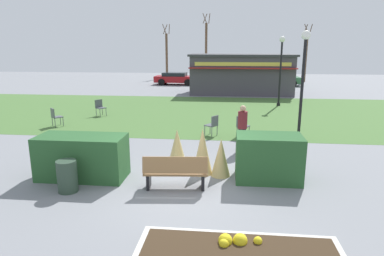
% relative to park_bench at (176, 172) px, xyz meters
% --- Properties ---
extents(ground_plane, '(80.00, 80.00, 0.00)m').
position_rel_park_bench_xyz_m(ground_plane, '(0.19, -0.02, -0.48)').
color(ground_plane, slate).
extents(lawn_patch, '(36.00, 12.00, 0.01)m').
position_rel_park_bench_xyz_m(lawn_patch, '(0.19, 10.91, -0.48)').
color(lawn_patch, '#446B33').
rests_on(lawn_patch, ground_plane).
extents(park_bench, '(1.74, 0.68, 0.95)m').
position_rel_park_bench_xyz_m(park_bench, '(0.00, 0.00, 0.00)').
color(park_bench, olive).
rests_on(park_bench, ground_plane).
extents(hedge_left, '(2.50, 1.10, 1.26)m').
position_rel_park_bench_xyz_m(hedge_left, '(-2.80, 0.53, 0.15)').
color(hedge_left, '#28562B').
rests_on(hedge_left, ground_plane).
extents(hedge_right, '(1.82, 1.10, 1.32)m').
position_rel_park_bench_xyz_m(hedge_right, '(2.52, 0.91, 0.18)').
color(hedge_right, '#28562B').
rests_on(hedge_right, ground_plane).
extents(ornamental_grass_behind_left, '(0.60, 0.60, 1.40)m').
position_rel_park_bench_xyz_m(ornamental_grass_behind_left, '(0.63, 1.21, 0.22)').
color(ornamental_grass_behind_left, tan).
rests_on(ornamental_grass_behind_left, ground_plane).
extents(ornamental_grass_behind_right, '(0.56, 0.56, 1.13)m').
position_rel_park_bench_xyz_m(ornamental_grass_behind_right, '(1.18, 1.09, 0.09)').
color(ornamental_grass_behind_right, tan).
rests_on(ornamental_grass_behind_right, ground_plane).
extents(ornamental_grass_behind_center, '(0.60, 0.60, 1.16)m').
position_rel_park_bench_xyz_m(ornamental_grass_behind_center, '(-0.25, 1.98, 0.10)').
color(ornamental_grass_behind_center, tan).
rests_on(ornamental_grass_behind_center, ground_plane).
extents(lamppost_mid, '(0.36, 0.36, 4.34)m').
position_rel_park_bench_xyz_m(lamppost_mid, '(4.32, 5.69, 2.24)').
color(lamppost_mid, black).
rests_on(lamppost_mid, ground_plane).
extents(lamppost_far, '(0.36, 0.36, 4.34)m').
position_rel_park_bench_xyz_m(lamppost_far, '(4.63, 13.66, 2.24)').
color(lamppost_far, black).
rests_on(lamppost_far, ground_plane).
extents(trash_bin, '(0.52, 0.52, 0.85)m').
position_rel_park_bench_xyz_m(trash_bin, '(-2.80, -0.45, -0.06)').
color(trash_bin, '#2D4233').
rests_on(trash_bin, ground_plane).
extents(food_kiosk, '(8.24, 4.03, 3.14)m').
position_rel_park_bench_xyz_m(food_kiosk, '(2.39, 19.19, 1.10)').
color(food_kiosk, '#47424C').
rests_on(food_kiosk, ground_plane).
extents(cafe_chair_west, '(0.61, 0.61, 0.89)m').
position_rel_park_bench_xyz_m(cafe_chair_west, '(0.74, 5.63, 0.05)').
color(cafe_chair_west, '#4C5156').
rests_on(cafe_chair_west, ground_plane).
extents(cafe_chair_east, '(0.60, 0.60, 0.89)m').
position_rel_park_bench_xyz_m(cafe_chair_east, '(1.99, 5.59, 0.05)').
color(cafe_chair_east, '#4C5156').
rests_on(cafe_chair_east, ground_plane).
extents(cafe_chair_center, '(0.62, 0.62, 0.89)m').
position_rel_park_bench_xyz_m(cafe_chair_center, '(-5.62, 9.28, 0.05)').
color(cafe_chair_center, '#4C5156').
rests_on(cafe_chair_center, ground_plane).
extents(cafe_chair_north, '(0.62, 0.62, 0.89)m').
position_rel_park_bench_xyz_m(cafe_chair_north, '(-6.80, 6.60, 0.05)').
color(cafe_chair_north, '#4C5156').
rests_on(cafe_chair_north, ground_plane).
extents(person_strolling, '(0.34, 0.34, 1.69)m').
position_rel_park_bench_xyz_m(person_strolling, '(1.89, 3.61, 0.38)').
color(person_strolling, '#23232D').
rests_on(person_strolling, ground_plane).
extents(parked_car_west_slot, '(4.28, 2.21, 1.20)m').
position_rel_park_bench_xyz_m(parked_car_west_slot, '(-3.83, 25.21, 0.16)').
color(parked_car_west_slot, maroon).
rests_on(parked_car_west_slot, ground_plane).
extents(parked_car_center_slot, '(4.30, 2.25, 1.20)m').
position_rel_park_bench_xyz_m(parked_car_center_slot, '(1.60, 25.21, 0.16)').
color(parked_car_center_slot, silver).
rests_on(parked_car_center_slot, ground_plane).
extents(parked_car_east_slot, '(4.33, 2.30, 1.20)m').
position_rel_park_bench_xyz_m(parked_car_east_slot, '(6.10, 25.20, 0.16)').
color(parked_car_east_slot, '#2D6638').
rests_on(parked_car_east_slot, ground_plane).
extents(tree_left_bg, '(0.91, 0.96, 6.00)m').
position_rel_park_bench_xyz_m(tree_left_bg, '(9.51, 29.27, 2.15)').
color(tree_left_bg, brown).
rests_on(tree_left_bg, ground_plane).
extents(tree_right_bg, '(0.91, 0.96, 7.42)m').
position_rel_park_bench_xyz_m(tree_right_bg, '(-1.28, 32.24, 2.86)').
color(tree_right_bg, brown).
rests_on(tree_right_bg, ground_plane).
extents(tree_center_bg, '(0.91, 0.96, 6.27)m').
position_rel_park_bench_xyz_m(tree_center_bg, '(-6.01, 32.37, 2.29)').
color(tree_center_bg, brown).
rests_on(tree_center_bg, ground_plane).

